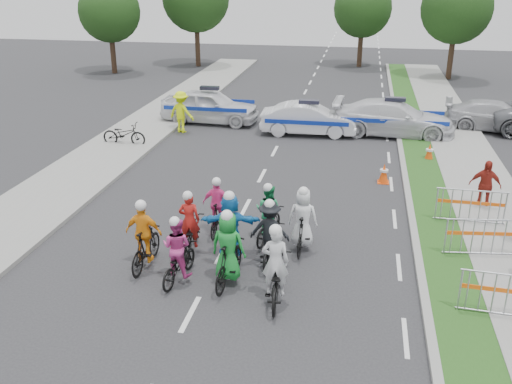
% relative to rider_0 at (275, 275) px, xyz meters
% --- Properties ---
extents(ground, '(90.00, 90.00, 0.00)m').
position_rel_rider_0_xyz_m(ground, '(-1.74, -0.91, -0.64)').
color(ground, '#28282B').
rests_on(ground, ground).
extents(curb_right, '(0.20, 60.00, 0.12)m').
position_rel_rider_0_xyz_m(curb_right, '(3.36, 4.09, -0.58)').
color(curb_right, gray).
rests_on(curb_right, ground).
extents(grass_strip, '(1.20, 60.00, 0.11)m').
position_rel_rider_0_xyz_m(grass_strip, '(4.06, 4.09, -0.59)').
color(grass_strip, '#204817').
rests_on(grass_strip, ground).
extents(sidewalk_right, '(2.40, 60.00, 0.13)m').
position_rel_rider_0_xyz_m(sidewalk_right, '(5.86, 4.09, -0.58)').
color(sidewalk_right, gray).
rests_on(sidewalk_right, ground).
extents(sidewalk_left, '(3.00, 60.00, 0.13)m').
position_rel_rider_0_xyz_m(sidewalk_left, '(-8.24, 4.09, -0.58)').
color(sidewalk_left, gray).
rests_on(sidewalk_left, ground).
extents(rider_0, '(0.84, 1.96, 1.94)m').
position_rel_rider_0_xyz_m(rider_0, '(0.00, 0.00, 0.00)').
color(rider_0, black).
rests_on(rider_0, ground).
extents(rider_1, '(0.87, 1.90, 1.95)m').
position_rel_rider_0_xyz_m(rider_1, '(-1.20, 0.53, 0.12)').
color(rider_1, black).
rests_on(rider_1, ground).
extents(rider_2, '(0.82, 1.75, 1.72)m').
position_rel_rider_0_xyz_m(rider_2, '(-2.44, 0.45, 0.00)').
color(rider_2, black).
rests_on(rider_2, ground).
extents(rider_3, '(0.95, 1.79, 1.87)m').
position_rel_rider_0_xyz_m(rider_3, '(-3.44, 0.93, 0.08)').
color(rider_3, black).
rests_on(rider_3, ground).
extents(rider_4, '(1.00, 1.77, 1.80)m').
position_rel_rider_0_xyz_m(rider_4, '(-0.41, 1.71, 0.06)').
color(rider_4, black).
rests_on(rider_4, ground).
extents(rider_5, '(1.60, 1.90, 1.94)m').
position_rel_rider_0_xyz_m(rider_5, '(-1.43, 1.72, 0.17)').
color(rider_5, black).
rests_on(rider_5, ground).
extents(rider_6, '(0.80, 1.79, 1.77)m').
position_rel_rider_0_xyz_m(rider_6, '(-2.57, 1.94, -0.05)').
color(rider_6, black).
rests_on(rider_6, ground).
extents(rider_7, '(0.78, 1.76, 1.84)m').
position_rel_rider_0_xyz_m(rider_7, '(0.33, 2.60, 0.08)').
color(rider_7, black).
rests_on(rider_7, ground).
extents(rider_8, '(0.92, 1.77, 1.72)m').
position_rel_rider_0_xyz_m(rider_8, '(-0.67, 2.99, 0.00)').
color(rider_8, black).
rests_on(rider_8, ground).
extents(rider_9, '(0.86, 1.63, 1.71)m').
position_rel_rider_0_xyz_m(rider_9, '(-2.14, 3.21, 0.02)').
color(rider_9, black).
rests_on(rider_9, ground).
extents(police_car_0, '(4.78, 2.12, 1.60)m').
position_rel_rider_0_xyz_m(police_car_0, '(-5.53, 15.09, 0.16)').
color(police_car_0, silver).
rests_on(police_car_0, ground).
extents(police_car_1, '(4.32, 1.68, 1.40)m').
position_rel_rider_0_xyz_m(police_car_1, '(-0.66, 13.89, 0.06)').
color(police_car_1, silver).
rests_on(police_car_1, ground).
extents(police_car_2, '(5.47, 2.49, 1.55)m').
position_rel_rider_0_xyz_m(police_car_2, '(3.09, 14.46, 0.14)').
color(police_car_2, silver).
rests_on(police_car_2, ground).
extents(civilian_sedan, '(4.86, 2.52, 1.35)m').
position_rel_rider_0_xyz_m(civilian_sedan, '(7.79, 16.11, 0.03)').
color(civilian_sedan, '#B1B2B6').
rests_on(civilian_sedan, ground).
extents(spectator_2, '(1.00, 0.55, 1.62)m').
position_rel_rider_0_xyz_m(spectator_2, '(5.56, 6.32, 0.17)').
color(spectator_2, maroon).
rests_on(spectator_2, ground).
extents(marshal_hiviz, '(1.37, 1.03, 1.88)m').
position_rel_rider_0_xyz_m(marshal_hiviz, '(-6.36, 13.16, 0.30)').
color(marshal_hiviz, '#E1FF0D').
rests_on(marshal_hiviz, ground).
extents(barrier_0, '(2.03, 0.64, 1.12)m').
position_rel_rider_0_xyz_m(barrier_0, '(4.96, 0.13, -0.08)').
color(barrier_0, '#A5A8AD').
rests_on(barrier_0, ground).
extents(barrier_1, '(2.05, 0.75, 1.12)m').
position_rel_rider_0_xyz_m(barrier_1, '(4.96, 2.96, -0.08)').
color(barrier_1, '#A5A8AD').
rests_on(barrier_1, ground).
extents(barrier_2, '(2.01, 0.55, 1.12)m').
position_rel_rider_0_xyz_m(barrier_2, '(4.96, 5.04, -0.08)').
color(barrier_2, '#A5A8AD').
rests_on(barrier_2, ground).
extents(cone_0, '(0.40, 0.40, 0.70)m').
position_rel_rider_0_xyz_m(cone_0, '(2.58, 8.19, -0.30)').
color(cone_0, '#F24C0C').
rests_on(cone_0, ground).
extents(cone_1, '(0.40, 0.40, 0.70)m').
position_rel_rider_0_xyz_m(cone_1, '(4.37, 10.95, -0.30)').
color(cone_1, '#F24C0C').
rests_on(cone_1, ground).
extents(parked_bike, '(1.88, 0.67, 0.99)m').
position_rel_rider_0_xyz_m(parked_bike, '(-8.12, 10.70, -0.15)').
color(parked_bike, black).
rests_on(parked_bike, ground).
extents(tree_0, '(4.20, 4.20, 6.30)m').
position_rel_rider_0_xyz_m(tree_0, '(-15.74, 27.09, 3.55)').
color(tree_0, '#382619').
rests_on(tree_0, ground).
extents(tree_1, '(4.55, 4.55, 6.82)m').
position_rel_rider_0_xyz_m(tree_1, '(7.26, 29.09, 3.90)').
color(tree_1, '#382619').
rests_on(tree_1, ground).
extents(tree_4, '(4.20, 4.20, 6.30)m').
position_rel_rider_0_xyz_m(tree_4, '(1.26, 33.09, 3.55)').
color(tree_4, '#382619').
rests_on(tree_4, ground).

